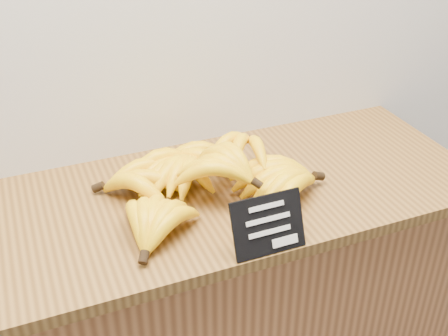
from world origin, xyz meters
TOP-DOWN VIEW (x-y plane):
  - counter at (-0.09, 2.75)m, footprint 1.31×0.50m
  - counter_top at (-0.09, 2.75)m, footprint 1.31×0.54m
  - chalkboard_sign at (-0.07, 2.51)m, footprint 0.16×0.05m
  - banana_pile at (-0.13, 2.74)m, footprint 0.56×0.44m

SIDE VIEW (x-z plane):
  - counter at x=-0.09m, z-range 0.00..0.90m
  - counter_top at x=-0.09m, z-range 0.90..0.93m
  - banana_pile at x=-0.13m, z-range 0.91..1.04m
  - chalkboard_sign at x=-0.07m, z-range 0.93..1.05m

